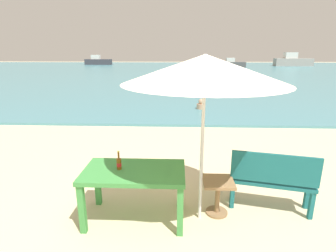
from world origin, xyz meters
TOP-DOWN VIEW (x-y plane):
  - ground_plane at (0.00, 0.00)m, footprint 120.00×120.00m
  - sea_water at (0.00, 30.00)m, footprint 120.00×50.00m
  - picnic_table_green at (-0.71, 0.22)m, footprint 1.40×0.80m
  - beer_bottle_amber at (-0.92, 0.23)m, footprint 0.07×0.07m
  - patio_umbrella at (0.22, 0.26)m, footprint 2.10×2.10m
  - side_table_wood at (0.48, 0.38)m, footprint 0.44×0.44m
  - bench_teal_center at (1.28, 0.49)m, footprint 1.25×0.61m
  - swimmer_person at (0.80, 7.45)m, footprint 0.34×0.34m
  - boat_fishing_trawler at (7.66, 36.69)m, footprint 3.72×1.01m
  - boat_sailboat at (17.97, 40.64)m, footprint 5.80×1.58m
  - boat_tanker at (-14.33, 43.69)m, footprint 4.58×1.25m

SIDE VIEW (x-z plane):
  - ground_plane at x=0.00m, z-range 0.00..0.00m
  - sea_water at x=0.00m, z-range 0.00..0.08m
  - swimmer_person at x=0.80m, z-range 0.03..0.44m
  - side_table_wood at x=0.48m, z-range 0.08..0.62m
  - bench_teal_center at x=1.28m, z-range 0.07..1.02m
  - boat_fishing_trawler at x=7.66m, z-range -0.11..1.24m
  - picnic_table_green at x=-0.71m, z-range 0.27..1.03m
  - boat_tanker at x=-14.33m, z-range -0.15..1.51m
  - boat_sailboat at x=17.97m, z-range -0.22..1.89m
  - beer_bottle_amber at x=-0.92m, z-range 0.72..0.99m
  - patio_umbrella at x=0.22m, z-range 0.97..3.27m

